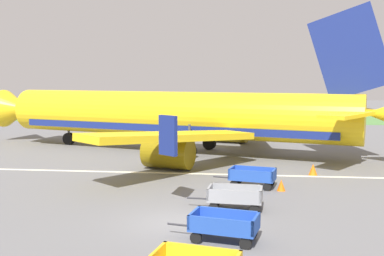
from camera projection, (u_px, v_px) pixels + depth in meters
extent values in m
plane|color=slate|center=(174.00, 222.00, 19.58)|extent=(220.00, 220.00, 0.00)
cube|color=#518442|center=(225.00, 115.00, 75.61)|extent=(220.00, 28.00, 0.06)
cube|color=silver|center=(197.00, 174.00, 29.45)|extent=(120.00, 0.36, 0.01)
cylinder|color=yellow|center=(172.00, 114.00, 37.92)|extent=(29.83, 11.96, 3.70)
cube|color=navy|center=(172.00, 126.00, 38.03)|extent=(26.90, 10.94, 0.56)
cone|color=yellow|center=(17.00, 109.00, 44.23)|extent=(4.09, 4.38, 3.63)
cube|color=yellow|center=(175.00, 136.00, 28.75)|extent=(10.09, 11.82, 1.35)
cube|color=navy|center=(168.00, 135.00, 21.68)|extent=(0.99, 0.84, 1.90)
cylinder|color=#856D0E|center=(168.00, 153.00, 30.80)|extent=(3.66, 2.91, 2.10)
cube|color=yellow|center=(248.00, 116.00, 44.08)|extent=(3.88, 13.19, 1.35)
cube|color=navy|center=(288.00, 103.00, 48.93)|extent=(1.11, 0.31, 1.90)
cylinder|color=#856D0E|center=(230.00, 131.00, 43.26)|extent=(3.66, 2.91, 2.10)
cube|color=navy|center=(350.00, 53.00, 32.12)|extent=(5.84, 2.02, 6.88)
cube|color=yellow|center=(347.00, 115.00, 29.57)|extent=(4.42, 5.31, 0.24)
cube|color=yellow|center=(353.00, 109.00, 35.44)|extent=(1.96, 5.25, 0.24)
cylinder|color=#4C4C51|center=(69.00, 128.00, 42.11)|extent=(0.20, 0.20, 2.04)
cylinder|color=black|center=(69.00, 139.00, 42.22)|extent=(1.18, 0.74, 1.10)
cylinder|color=#4C4C51|center=(189.00, 138.00, 35.12)|extent=(0.20, 0.20, 2.04)
cylinder|color=black|center=(189.00, 151.00, 35.23)|extent=(1.18, 0.74, 1.10)
cylinder|color=#4C4C51|center=(209.00, 131.00, 39.16)|extent=(0.20, 0.20, 2.04)
cylinder|color=black|center=(209.00, 143.00, 39.27)|extent=(1.18, 0.74, 1.10)
cube|color=gold|center=(202.00, 255.00, 13.95)|extent=(2.47, 0.60, 0.55)
cube|color=#234CB2|center=(224.00, 229.00, 17.31)|extent=(2.74, 1.90, 0.08)
cube|color=#234CB2|center=(220.00, 226.00, 16.66)|extent=(2.46, 0.63, 0.55)
cube|color=#234CB2|center=(228.00, 216.00, 17.88)|extent=(2.46, 0.63, 0.55)
cube|color=#234CB2|center=(194.00, 218.00, 17.65)|extent=(0.39, 1.39, 0.55)
cube|color=#234CB2|center=(256.00, 224.00, 16.89)|extent=(0.39, 1.39, 0.55)
cylinder|color=#2D2D33|center=(179.00, 225.00, 17.88)|extent=(0.99, 0.29, 0.08)
cylinder|color=black|center=(196.00, 237.00, 17.10)|extent=(0.46, 0.25, 0.44)
cylinder|color=black|center=(205.00, 228.00, 18.16)|extent=(0.46, 0.25, 0.44)
cylinder|color=black|center=(245.00, 243.00, 16.51)|extent=(0.46, 0.25, 0.44)
cylinder|color=black|center=(252.00, 233.00, 17.57)|extent=(0.46, 0.25, 0.44)
cube|color=gray|center=(235.00, 199.00, 21.46)|extent=(2.60, 1.59, 0.08)
cube|color=gray|center=(234.00, 196.00, 20.79)|extent=(2.50, 0.30, 0.55)
cube|color=gray|center=(236.00, 189.00, 22.06)|extent=(2.50, 0.30, 0.55)
cube|color=gray|center=(210.00, 192.00, 21.65)|extent=(0.21, 1.40, 0.55)
cube|color=gray|center=(261.00, 194.00, 21.20)|extent=(0.21, 1.40, 0.55)
cylinder|color=#2D2D33|center=(197.00, 198.00, 21.80)|extent=(1.00, 0.16, 0.08)
cylinder|color=black|center=(214.00, 207.00, 21.12)|extent=(0.45, 0.19, 0.44)
cylinder|color=black|center=(217.00, 201.00, 22.21)|extent=(0.45, 0.19, 0.44)
cylinder|color=black|center=(254.00, 209.00, 20.77)|extent=(0.45, 0.19, 0.44)
cylinder|color=black|center=(256.00, 203.00, 21.86)|extent=(0.45, 0.19, 0.44)
cube|color=#234CB2|center=(252.00, 179.00, 25.84)|extent=(2.75, 1.92, 0.08)
cube|color=#234CB2|center=(250.00, 176.00, 25.19)|extent=(2.46, 0.65, 0.55)
cube|color=#234CB2|center=(255.00, 171.00, 26.41)|extent=(2.46, 0.65, 0.55)
cube|color=#234CB2|center=(232.00, 172.00, 26.20)|extent=(0.41, 1.39, 0.55)
cube|color=#234CB2|center=(274.00, 175.00, 25.41)|extent=(0.41, 1.39, 0.55)
cylinder|color=#2D2D33|center=(222.00, 177.00, 26.43)|extent=(0.99, 0.30, 0.08)
cylinder|color=black|center=(234.00, 184.00, 25.65)|extent=(0.46, 0.25, 0.44)
cylinder|color=black|center=(239.00, 180.00, 26.70)|extent=(0.46, 0.25, 0.44)
cylinder|color=black|center=(267.00, 187.00, 25.04)|extent=(0.46, 0.25, 0.44)
cylinder|color=black|center=(271.00, 182.00, 26.09)|extent=(0.46, 0.25, 0.44)
cone|color=orange|center=(313.00, 170.00, 29.00)|extent=(0.55, 0.55, 0.73)
cone|color=orange|center=(281.00, 185.00, 25.03)|extent=(0.47, 0.47, 0.62)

